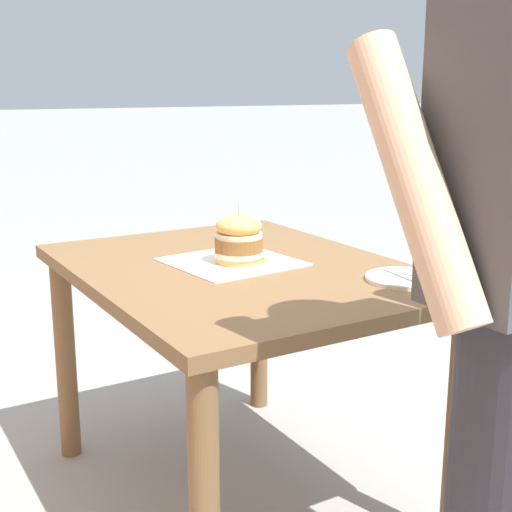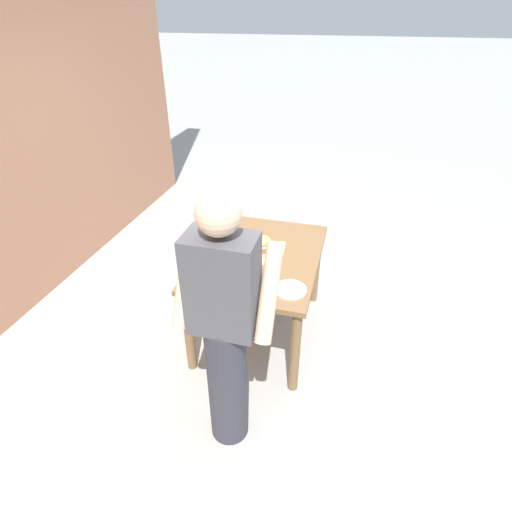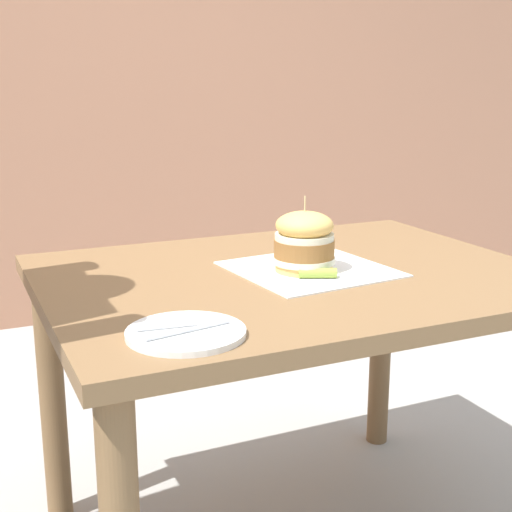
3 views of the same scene
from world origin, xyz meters
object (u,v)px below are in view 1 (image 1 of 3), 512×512
Objects in this scene: sandwich at (239,239)px; patio_table at (239,302)px; pickle_spear at (260,256)px; side_plate_with_forks at (405,278)px.

patio_table is at bearing 60.31° from sandwich.
pickle_spear is at bearing -167.18° from patio_table.
pickle_spear is (-0.07, 0.00, -0.06)m from sandwich.
pickle_spear is (-0.08, -0.02, 0.13)m from patio_table.
sandwich is 0.83× the size of side_plate_with_forks.
pickle_spear is at bearing 178.25° from sandwich.
sandwich is 2.07× the size of pickle_spear.
side_plate_with_forks is at bearing 126.75° from sandwich.
patio_table is 13.50× the size of pickle_spear.
patio_table is 0.51m from side_plate_with_forks.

